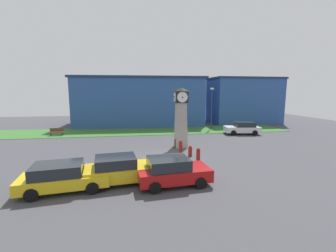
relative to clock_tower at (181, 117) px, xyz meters
The scene contains 15 objects.
ground_plane 4.57m from the clock_tower, 123.30° to the right, with size 67.22×67.22×0.00m, color #424247.
clock_tower is the anchor object (origin of this frame).
bollard_near_tower 2.51m from the clock_tower, 143.70° to the right, with size 0.25×0.25×0.87m.
bollard_mid_row 3.07m from the clock_tower, 101.90° to the right, with size 0.32×0.32×1.06m.
bollard_far_row 3.97m from the clock_tower, 87.82° to the right, with size 0.31×0.31×0.89m.
bollard_end_row 5.05m from the clock_tower, 84.69° to the right, with size 0.30×0.30×1.01m.
car_navy_sedan 11.74m from the clock_tower, 134.25° to the right, with size 4.66×2.54×1.46m.
car_near_tower 9.52m from the clock_tower, 123.73° to the right, with size 4.22×2.43×1.56m.
car_by_building 8.95m from the clock_tower, 105.03° to the right, with size 4.17×2.34×1.55m.
car_far_lot 10.53m from the clock_tower, 30.73° to the left, with size 4.37×2.52×1.51m.
bench 15.61m from the clock_tower, 150.26° to the left, with size 1.61×0.56×0.90m.
street_lamp_near_road 11.50m from the clock_tower, 56.41° to the left, with size 0.50×0.24×5.71m.
warehouse_blue_far 17.00m from the clock_tower, 101.04° to the left, with size 19.99×11.00×7.40m.
storefront_low_left 20.46m from the clock_tower, 47.31° to the left, with size 11.49×6.48×7.46m.
grass_verge_far 10.66m from the clock_tower, 114.54° to the left, with size 40.33×6.60×0.04m, color #386B2D.
Camera 1 is at (-2.34, -17.26, 5.15)m, focal length 24.00 mm.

